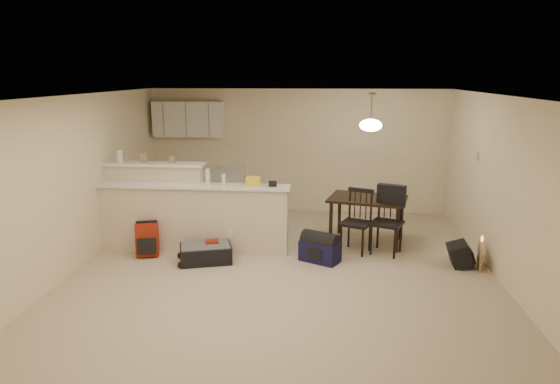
# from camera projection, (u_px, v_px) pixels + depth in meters

# --- Properties ---
(room) EXTENTS (7.00, 7.02, 2.50)m
(room) POSITION_uv_depth(u_px,v_px,m) (283.00, 190.00, 6.78)
(room) COLOR #C2B195
(room) RESTS_ON ground
(breakfast_bar) EXTENTS (3.08, 0.58, 1.39)m
(breakfast_bar) POSITION_uv_depth(u_px,v_px,m) (179.00, 212.00, 8.03)
(breakfast_bar) COLOR beige
(breakfast_bar) RESTS_ON ground
(upper_cabinets) EXTENTS (1.40, 0.34, 0.70)m
(upper_cabinets) POSITION_uv_depth(u_px,v_px,m) (188.00, 119.00, 10.04)
(upper_cabinets) COLOR white
(upper_cabinets) RESTS_ON room
(kitchen_counter) EXTENTS (1.80, 0.60, 0.90)m
(kitchen_counter) POSITION_uv_depth(u_px,v_px,m) (199.00, 191.00, 10.23)
(kitchen_counter) COLOR white
(kitchen_counter) RESTS_ON ground
(thermostat) EXTENTS (0.02, 0.12, 0.12)m
(thermostat) POSITION_uv_depth(u_px,v_px,m) (477.00, 156.00, 7.95)
(thermostat) COLOR beige
(thermostat) RESTS_ON room
(jar) EXTENTS (0.10, 0.10, 0.20)m
(jar) POSITION_uv_depth(u_px,v_px,m) (120.00, 156.00, 8.05)
(jar) COLOR silver
(jar) RESTS_ON breakfast_bar
(cereal_box) EXTENTS (0.10, 0.07, 0.16)m
(cereal_box) POSITION_uv_depth(u_px,v_px,m) (143.00, 158.00, 8.02)
(cereal_box) COLOR #96714D
(cereal_box) RESTS_ON breakfast_bar
(small_box) EXTENTS (0.08, 0.06, 0.12)m
(small_box) POSITION_uv_depth(u_px,v_px,m) (172.00, 159.00, 7.98)
(small_box) COLOR #96714D
(small_box) RESTS_ON breakfast_bar
(bottle_a) EXTENTS (0.07, 0.07, 0.26)m
(bottle_a) POSITION_uv_depth(u_px,v_px,m) (208.00, 177.00, 7.77)
(bottle_a) COLOR silver
(bottle_a) RESTS_ON breakfast_bar
(bottle_b) EXTENTS (0.06, 0.06, 0.18)m
(bottle_b) POSITION_uv_depth(u_px,v_px,m) (224.00, 180.00, 7.75)
(bottle_b) COLOR silver
(bottle_b) RESTS_ON breakfast_bar
(bag_lump) EXTENTS (0.22, 0.18, 0.14)m
(bag_lump) POSITION_uv_depth(u_px,v_px,m) (253.00, 182.00, 7.72)
(bag_lump) COLOR #96714D
(bag_lump) RESTS_ON breakfast_bar
(pouch) EXTENTS (0.12, 0.10, 0.08)m
(pouch) POSITION_uv_depth(u_px,v_px,m) (273.00, 184.00, 7.70)
(pouch) COLOR #96714D
(pouch) RESTS_ON breakfast_bar
(dining_table) EXTENTS (1.41, 1.10, 0.78)m
(dining_table) POSITION_uv_depth(u_px,v_px,m) (367.00, 203.00, 8.31)
(dining_table) COLOR black
(dining_table) RESTS_ON ground
(pendant_lamp) EXTENTS (0.36, 0.36, 0.62)m
(pendant_lamp) POSITION_uv_depth(u_px,v_px,m) (371.00, 125.00, 8.01)
(pendant_lamp) COLOR brown
(pendant_lamp) RESTS_ON room
(dining_chair_near) EXTENTS (0.57, 0.56, 1.01)m
(dining_chair_near) POSITION_uv_depth(u_px,v_px,m) (356.00, 222.00, 7.89)
(dining_chair_near) COLOR black
(dining_chair_near) RESTS_ON ground
(dining_chair_far) EXTENTS (0.60, 0.59, 1.06)m
(dining_chair_far) POSITION_uv_depth(u_px,v_px,m) (387.00, 221.00, 7.82)
(dining_chair_far) COLOR black
(dining_chair_far) RESTS_ON ground
(suitcase) EXTENTS (0.87, 0.69, 0.26)m
(suitcase) POSITION_uv_depth(u_px,v_px,m) (206.00, 254.00, 7.56)
(suitcase) COLOR black
(suitcase) RESTS_ON ground
(red_backpack) EXTENTS (0.39, 0.30, 0.52)m
(red_backpack) POSITION_uv_depth(u_px,v_px,m) (147.00, 240.00, 7.79)
(red_backpack) COLOR maroon
(red_backpack) RESTS_ON ground
(navy_duffel) EXTENTS (0.66, 0.55, 0.32)m
(navy_duffel) POSITION_uv_depth(u_px,v_px,m) (320.00, 251.00, 7.57)
(navy_duffel) COLOR #13133C
(navy_duffel) RESTS_ON ground
(black_daypack) EXTENTS (0.30, 0.40, 0.34)m
(black_daypack) POSITION_uv_depth(u_px,v_px,m) (460.00, 255.00, 7.38)
(black_daypack) COLOR black
(black_daypack) RESTS_ON ground
(cardboard_sheet) EXTENTS (0.10, 0.43, 0.33)m
(cardboard_sheet) POSITION_uv_depth(u_px,v_px,m) (480.00, 258.00, 7.29)
(cardboard_sheet) COLOR #96714D
(cardboard_sheet) RESTS_ON ground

